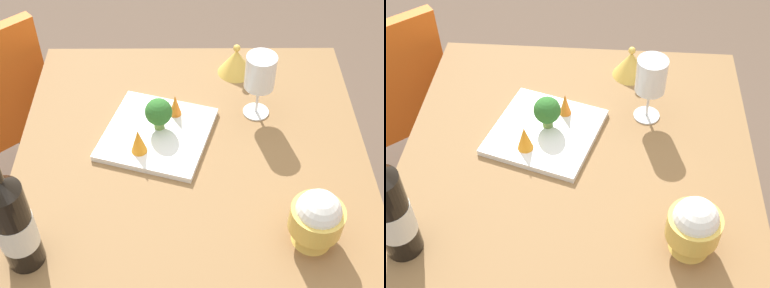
# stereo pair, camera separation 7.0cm
# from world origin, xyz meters

# --- Properties ---
(dining_table) EXTENTS (0.85, 0.85, 0.75)m
(dining_table) POSITION_xyz_m (0.00, 0.00, 0.66)
(dining_table) COLOR olive
(dining_table) RESTS_ON ground_plane
(wine_bottle) EXTENTS (0.08, 0.08, 0.32)m
(wine_bottle) POSITION_xyz_m (-0.29, 0.34, 0.88)
(wine_bottle) COLOR black
(wine_bottle) RESTS_ON dining_table
(wine_glass) EXTENTS (0.08, 0.08, 0.18)m
(wine_glass) POSITION_xyz_m (0.14, -0.17, 0.88)
(wine_glass) COLOR white
(wine_glass) RESTS_ON dining_table
(rice_bowl) EXTENTS (0.11, 0.11, 0.14)m
(rice_bowl) POSITION_xyz_m (-0.25, -0.25, 0.82)
(rice_bowl) COLOR gold
(rice_bowl) RESTS_ON dining_table
(rice_bowl_lid) EXTENTS (0.10, 0.10, 0.09)m
(rice_bowl_lid) POSITION_xyz_m (0.31, -0.12, 0.79)
(rice_bowl_lid) COLOR gold
(rice_bowl_lid) RESTS_ON dining_table
(serving_plate) EXTENTS (0.31, 0.31, 0.02)m
(serving_plate) POSITION_xyz_m (0.06, 0.09, 0.76)
(serving_plate) COLOR white
(serving_plate) RESTS_ON dining_table
(broccoli_floret) EXTENTS (0.07, 0.07, 0.09)m
(broccoli_floret) POSITION_xyz_m (0.07, 0.08, 0.82)
(broccoli_floret) COLOR #729E4C
(broccoli_floret) RESTS_ON serving_plate
(carrot_garnish_left) EXTENTS (0.04, 0.04, 0.07)m
(carrot_garnish_left) POSITION_xyz_m (-0.01, 0.13, 0.80)
(carrot_garnish_left) COLOR orange
(carrot_garnish_left) RESTS_ON serving_plate
(carrot_garnish_right) EXTENTS (0.03, 0.03, 0.06)m
(carrot_garnish_right) POSITION_xyz_m (0.12, 0.04, 0.80)
(carrot_garnish_right) COLOR orange
(carrot_garnish_right) RESTS_ON serving_plate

